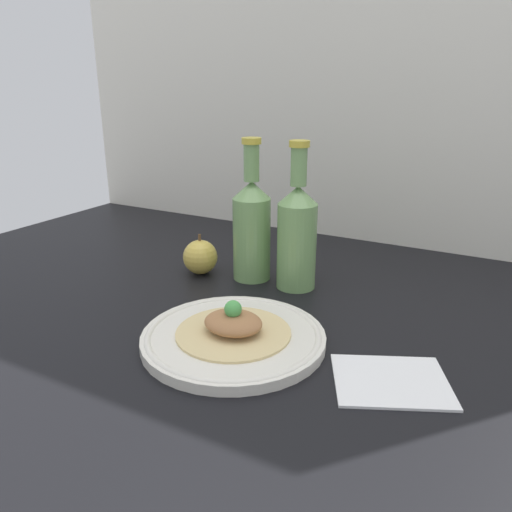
# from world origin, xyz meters

# --- Properties ---
(ground_plane) EXTENTS (1.80, 1.10, 0.04)m
(ground_plane) POSITION_xyz_m (0.00, 0.00, -0.02)
(ground_plane) COLOR black
(wall_backsplash) EXTENTS (1.80, 0.03, 0.80)m
(wall_backsplash) POSITION_xyz_m (0.00, 0.54, 0.40)
(wall_backsplash) COLOR silver
(wall_backsplash) RESTS_ON ground_plane
(plate) EXTENTS (0.29, 0.29, 0.02)m
(plate) POSITION_xyz_m (-0.03, -0.11, 0.01)
(plate) COLOR silver
(plate) RESTS_ON ground_plane
(plated_food) EXTENTS (0.18, 0.18, 0.06)m
(plated_food) POSITION_xyz_m (-0.03, -0.11, 0.03)
(plated_food) COLOR #D6BC7F
(plated_food) RESTS_ON plate
(cider_bottle_left) EXTENTS (0.08, 0.08, 0.29)m
(cider_bottle_left) POSITION_xyz_m (-0.14, 0.15, 0.11)
(cider_bottle_left) COLOR #729E5B
(cider_bottle_left) RESTS_ON ground_plane
(cider_bottle_right) EXTENTS (0.08, 0.08, 0.29)m
(cider_bottle_right) POSITION_xyz_m (-0.04, 0.15, 0.11)
(cider_bottle_right) COLOR #729E5B
(cider_bottle_right) RESTS_ON ground_plane
(apple) EXTENTS (0.07, 0.07, 0.09)m
(apple) POSITION_xyz_m (-0.25, 0.12, 0.04)
(apple) COLOR gold
(apple) RESTS_ON ground_plane
(napkin) EXTENTS (0.19, 0.18, 0.01)m
(napkin) POSITION_xyz_m (0.22, -0.10, 0.00)
(napkin) COLOR white
(napkin) RESTS_ON ground_plane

